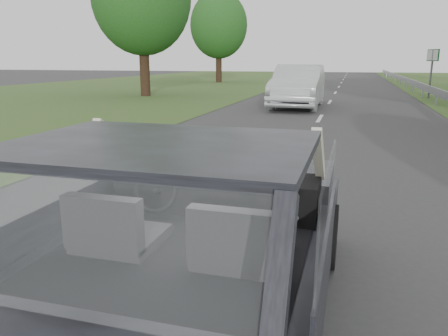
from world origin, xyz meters
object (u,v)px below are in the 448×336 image
Objects in this scene: subject_car at (190,237)px; other_car at (298,86)px; cat at (230,165)px; highway_sign at (431,74)px.

subject_car is 15.49m from other_car.
cat is 0.26× the size of highway_sign.
subject_car is 21.96m from highway_sign.
highway_sign is (4.63, 21.46, 0.46)m from subject_car.
subject_car is at bearing -86.14° from other_car.
cat is at bearing -126.35° from highway_sign.
other_car is 8.34m from highway_sign.
subject_car is 1.68× the size of highway_sign.
cat is at bearing -85.52° from other_car.
highway_sign is at bearing 77.83° from subject_car.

